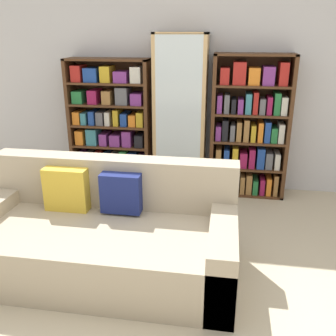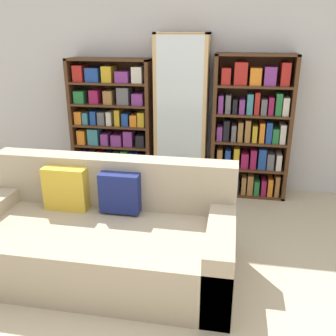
{
  "view_description": "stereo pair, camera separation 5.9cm",
  "coord_description": "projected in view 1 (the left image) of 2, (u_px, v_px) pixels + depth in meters",
  "views": [
    {
      "loc": [
        0.53,
        -1.96,
        1.82
      ],
      "look_at": [
        -0.01,
        1.32,
        0.59
      ],
      "focal_mm": 40.0,
      "sensor_mm": 36.0,
      "label": 1
    },
    {
      "loc": [
        0.58,
        -1.95,
        1.82
      ],
      "look_at": [
        -0.01,
        1.32,
        0.59
      ],
      "focal_mm": 40.0,
      "sensor_mm": 36.0,
      "label": 2
    }
  ],
  "objects": [
    {
      "name": "display_cabinet",
      "position": [
        180.0,
        116.0,
        4.26
      ],
      "size": [
        0.58,
        0.36,
        1.8
      ],
      "color": "tan",
      "rests_on": "ground"
    },
    {
      "name": "ground_plane",
      "position": [
        138.0,
        317.0,
        2.53
      ],
      "size": [
        16.0,
        16.0,
        0.0
      ],
      "primitive_type": "plane",
      "color": "beige"
    },
    {
      "name": "wall_back",
      "position": [
        184.0,
        74.0,
        4.31
      ],
      "size": [
        6.51,
        0.06,
        2.7
      ],
      "color": "silver",
      "rests_on": "ground"
    },
    {
      "name": "wine_bottle",
      "position": [
        215.0,
        209.0,
        3.73
      ],
      "size": [
        0.08,
        0.08,
        0.35
      ],
      "color": "#192333",
      "rests_on": "ground"
    },
    {
      "name": "bookshelf_right",
      "position": [
        250.0,
        129.0,
        4.2
      ],
      "size": [
        0.86,
        0.32,
        1.59
      ],
      "color": "#4C2D19",
      "rests_on": "ground"
    },
    {
      "name": "bookshelf_left",
      "position": [
        111.0,
        127.0,
        4.46
      ],
      "size": [
        0.96,
        0.32,
        1.53
      ],
      "color": "#4C2D19",
      "rests_on": "ground"
    },
    {
      "name": "couch",
      "position": [
        104.0,
        237.0,
        2.96
      ],
      "size": [
        2.06,
        0.98,
        0.84
      ],
      "color": "tan",
      "rests_on": "ground"
    }
  ]
}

